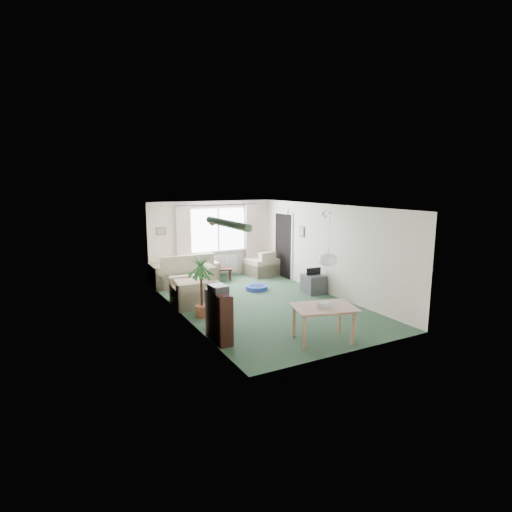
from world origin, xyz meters
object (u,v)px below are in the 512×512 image
sofa (184,269)px  houseplant (201,286)px  coffee_table (218,274)px  armchair_corner (261,263)px  dining_table (323,324)px  bookshelf (219,317)px  pet_bed (257,288)px  armchair_left (194,286)px  tv_cube (313,284)px

sofa → houseplant: (-0.55, -2.99, 0.25)m
coffee_table → sofa: bearing=180.0°
armchair_corner → dining_table: (-1.58, -5.33, -0.07)m
armchair_corner → houseplant: houseplant is taller
armchair_corner → dining_table: armchair_corner is taller
bookshelf → pet_bed: (2.33, 2.88, -0.41)m
armchair_left → coffee_table: size_ratio=1.25×
pet_bed → tv_cube: bearing=-39.7°
coffee_table → bookshelf: size_ratio=0.90×
bookshelf → coffee_table: bearing=67.9°
armchair_left → dining_table: bearing=27.4°
sofa → armchair_left: (-0.40, -2.03, 0.00)m
sofa → tv_cube: sofa is taller
dining_table → tv_cube: 3.33m
coffee_table → pet_bed: bearing=-71.4°
sofa → bookshelf: (-0.74, -4.44, 0.00)m
armchair_corner → armchair_left: 3.59m
pet_bed → bookshelf: bearing=-129.0°
armchair_corner → houseplant: (-3.12, -2.97, 0.32)m
dining_table → tv_cube: size_ratio=1.87×
sofa → houseplant: bearing=80.1°
coffee_table → dining_table: size_ratio=0.81×
sofa → coffee_table: sofa is taller
sofa → dining_table: size_ratio=1.79×
bookshelf → houseplant: size_ratio=0.66×
armchair_corner → pet_bed: (-0.98, -1.53, -0.34)m
armchair_corner → dining_table: size_ratio=0.85×
sofa → armchair_corner: bearing=180.0°
coffee_table → bookshelf: 4.80m
dining_table → coffee_table: bearing=89.2°
sofa → tv_cube: 3.80m
tv_cube → houseplant: bearing=-168.7°
houseplant → tv_cube: size_ratio=2.56×
armchair_left → houseplant: houseplant is taller
houseplant → coffee_table: bearing=61.6°
houseplant → dining_table: 2.84m
armchair_left → tv_cube: (3.20, -0.53, -0.22)m
tv_cube → pet_bed: bearing=144.1°
houseplant → dining_table: bearing=-56.8°
bookshelf → houseplant: bearing=82.6°
sofa → pet_bed: 2.26m
houseplant → dining_table: (1.54, -2.36, -0.39)m
bookshelf → houseplant: 1.47m
sofa → pet_bed: bearing=136.2°
coffee_table → tv_cube: (1.73, -2.56, 0.06)m
armchair_left → houseplant: (-0.15, -0.97, 0.24)m
bookshelf → dining_table: bearing=-27.8°
armchair_left → pet_bed: (1.99, 0.47, -0.41)m
bookshelf → tv_cube: (3.54, 1.88, -0.22)m
tv_cube → pet_bed: size_ratio=0.91×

